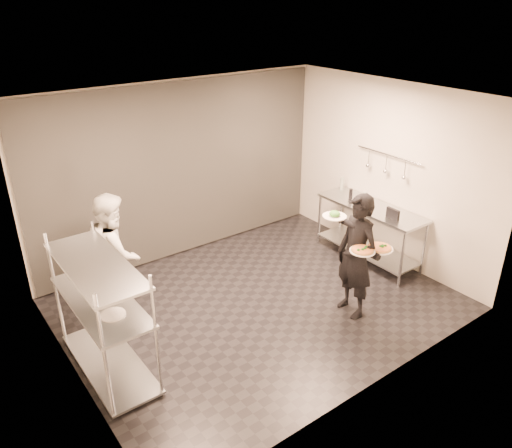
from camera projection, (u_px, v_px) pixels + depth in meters
room_shell at (210, 185)px, 7.20m from camera, size 5.00×4.00×2.80m
pass_rack at (102, 311)px, 5.45m from camera, size 0.60×1.60×1.50m
prep_counter at (370, 223)px, 7.85m from camera, size 0.60×1.80×0.92m
utensil_rail at (387, 165)px, 7.59m from camera, size 0.07×1.20×0.31m
waiter at (356, 257)px, 6.42m from camera, size 0.46×0.65×1.69m
chef at (115, 253)px, 6.55m from camera, size 0.85×0.96×1.66m
pizza_plate_near at (362, 250)px, 6.08m from camera, size 0.31×0.31×0.05m
pizza_plate_far at (379, 248)px, 6.21m from camera, size 0.34×0.34×0.05m
salad_plate at (335, 215)px, 6.41m from camera, size 0.31×0.31×0.07m
pos_monitor at (393, 214)px, 7.26m from camera, size 0.06×0.22×0.16m
bottle_green at (365, 199)px, 7.67m from camera, size 0.07×0.07×0.24m
bottle_clear at (342, 183)px, 8.35m from camera, size 0.06×0.06×0.21m
bottle_dark at (351, 195)px, 7.91m from camera, size 0.05×0.05×0.19m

